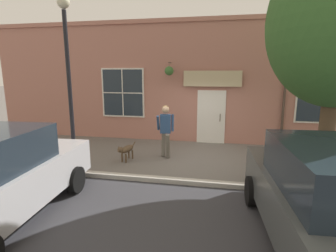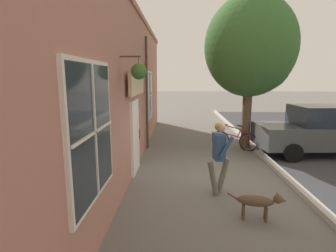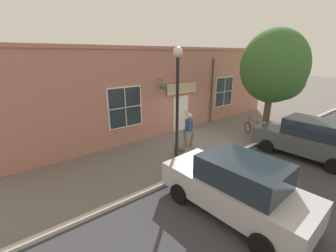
{
  "view_description": "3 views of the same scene",
  "coord_description": "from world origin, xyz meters",
  "px_view_note": "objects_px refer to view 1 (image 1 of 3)",
  "views": [
    {
      "loc": [
        8.19,
        0.7,
        2.77
      ],
      "look_at": [
        0.19,
        -0.88,
        1.11
      ],
      "focal_mm": 28.0,
      "sensor_mm": 36.0,
      "label": 1
    },
    {
      "loc": [
        -0.95,
        -6.87,
        2.72
      ],
      "look_at": [
        -1.24,
        0.87,
        1.27
      ],
      "focal_mm": 28.0,
      "sensor_mm": 36.0,
      "label": 2
    },
    {
      "loc": [
        7.54,
        -8.27,
        4.46
      ],
      "look_at": [
        -0.39,
        -1.98,
        1.18
      ],
      "focal_mm": 24.0,
      "sensor_mm": 36.0,
      "label": 3
    }
  ],
  "objects_px": {
    "dog_on_leash": "(126,150)",
    "street_lamp": "(68,61)",
    "leaning_bicycle": "(303,167)",
    "parked_car_mid_block": "(329,200)",
    "pedestrian_walking": "(165,126)"
  },
  "relations": [
    {
      "from": "dog_on_leash",
      "to": "street_lamp",
      "type": "bearing_deg",
      "value": -44.62
    },
    {
      "from": "dog_on_leash",
      "to": "street_lamp",
      "type": "height_order",
      "value": "street_lamp"
    },
    {
      "from": "pedestrian_walking",
      "to": "leaning_bicycle",
      "type": "xyz_separation_m",
      "value": [
        1.19,
        3.89,
        -0.67
      ]
    },
    {
      "from": "leaning_bicycle",
      "to": "parked_car_mid_block",
      "type": "relative_size",
      "value": 0.37
    },
    {
      "from": "leaning_bicycle",
      "to": "street_lamp",
      "type": "relative_size",
      "value": 0.34
    },
    {
      "from": "dog_on_leash",
      "to": "pedestrian_walking",
      "type": "bearing_deg",
      "value": 117.35
    },
    {
      "from": "dog_on_leash",
      "to": "parked_car_mid_block",
      "type": "bearing_deg",
      "value": 52.18
    },
    {
      "from": "pedestrian_walking",
      "to": "dog_on_leash",
      "type": "bearing_deg",
      "value": -62.65
    },
    {
      "from": "dog_on_leash",
      "to": "leaning_bicycle",
      "type": "distance_m",
      "value": 5.08
    },
    {
      "from": "leaning_bicycle",
      "to": "parked_car_mid_block",
      "type": "xyz_separation_m",
      "value": [
        2.93,
        -0.51,
        0.5
      ]
    },
    {
      "from": "leaning_bicycle",
      "to": "pedestrian_walking",
      "type": "bearing_deg",
      "value": -107.02
    },
    {
      "from": "pedestrian_walking",
      "to": "street_lamp",
      "type": "xyz_separation_m",
      "value": [
        1.73,
        -2.27,
        2.02
      ]
    },
    {
      "from": "leaning_bicycle",
      "to": "dog_on_leash",
      "type": "bearing_deg",
      "value": -96.73
    },
    {
      "from": "parked_car_mid_block",
      "to": "street_lamp",
      "type": "xyz_separation_m",
      "value": [
        -2.39,
        -5.65,
        2.19
      ]
    },
    {
      "from": "leaning_bicycle",
      "to": "street_lamp",
      "type": "height_order",
      "value": "street_lamp"
    }
  ]
}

